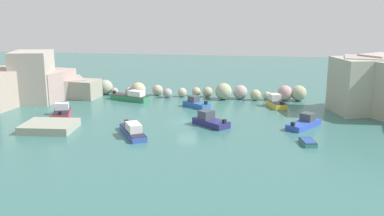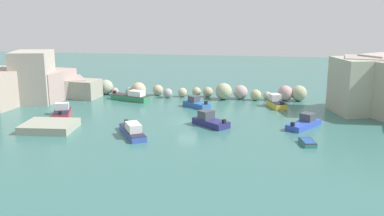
{
  "view_description": "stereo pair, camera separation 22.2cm",
  "coord_description": "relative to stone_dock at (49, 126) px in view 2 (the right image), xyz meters",
  "views": [
    {
      "loc": [
        9.35,
        -55.54,
        15.36
      ],
      "look_at": [
        0.0,
        3.98,
        1.0
      ],
      "focal_mm": 40.38,
      "sensor_mm": 36.0,
      "label": 1
    },
    {
      "loc": [
        9.57,
        -55.51,
        15.36
      ],
      "look_at": [
        0.0,
        3.98,
        1.0
      ],
      "focal_mm": 40.38,
      "sensor_mm": 36.0,
      "label": 2
    }
  ],
  "objects": [
    {
      "name": "cove_water",
      "position": [
        16.56,
        6.59,
        -0.49
      ],
      "size": [
        160.0,
        160.0,
        0.0
      ],
      "primitive_type": "plane",
      "color": "#376B65",
      "rests_on": "ground"
    },
    {
      "name": "cliff_headland_left",
      "position": [
        -12.35,
        16.17,
        2.19
      ],
      "size": [
        21.3,
        17.57,
        8.28
      ],
      "color": "#AA9189",
      "rests_on": "ground"
    },
    {
      "name": "rock_breakwater",
      "position": [
        14.67,
        22.31,
        0.69
      ],
      "size": [
        38.92,
        4.33,
        2.78
      ],
      "color": "#AAAA91",
      "rests_on": "ground"
    },
    {
      "name": "stone_dock",
      "position": [
        0.0,
        0.0,
        0.0
      ],
      "size": [
        6.75,
        5.86,
        0.97
      ],
      "primitive_type": "cube",
      "rotation": [
        0.0,
        0.0,
        0.08
      ],
      "color": "#999B89",
      "rests_on": "ground"
    },
    {
      "name": "moored_boat_0",
      "position": [
        31.96,
        6.5,
        0.07
      ],
      "size": [
        4.9,
        5.84,
        1.72
      ],
      "rotation": [
        0.0,
        0.0,
        0.96
      ],
      "color": "blue",
      "rests_on": "cove_water"
    },
    {
      "name": "moored_boat_1",
      "position": [
        19.77,
        5.31,
        0.17
      ],
      "size": [
        5.27,
        4.83,
        1.91
      ],
      "rotation": [
        0.0,
        0.0,
        2.46
      ],
      "color": "navy",
      "rests_on": "cove_water"
    },
    {
      "name": "moored_boat_2",
      "position": [
        11.09,
        -0.64,
        0.12
      ],
      "size": [
        4.99,
        6.79,
        1.66
      ],
      "rotation": [
        0.0,
        0.0,
        5.25
      ],
      "color": "#3856B5",
      "rests_on": "cove_water"
    },
    {
      "name": "moored_boat_3",
      "position": [
        -1.82,
        7.35,
        0.07
      ],
      "size": [
        3.5,
        4.76,
        1.7
      ],
      "rotation": [
        0.0,
        0.0,
        1.91
      ],
      "color": "#C2353B",
      "rests_on": "cove_water"
    },
    {
      "name": "moored_boat_4",
      "position": [
        28.68,
        17.42,
        0.24
      ],
      "size": [
        3.14,
        4.51,
        1.93
      ],
      "rotation": [
        0.0,
        0.0,
        1.93
      ],
      "color": "gold",
      "rests_on": "cove_water"
    },
    {
      "name": "moored_boat_5",
      "position": [
        5.17,
        18.4,
        0.17
      ],
      "size": [
        6.95,
        3.97,
        1.75
      ],
      "rotation": [
        0.0,
        0.0,
        5.95
      ],
      "color": "#307E51",
      "rests_on": "cove_water"
    },
    {
      "name": "moored_boat_6",
      "position": [
        16.41,
        15.45,
        0.1
      ],
      "size": [
        4.57,
        4.06,
        1.71
      ],
      "rotation": [
        0.0,
        0.0,
        2.5
      ],
      "color": "#2C60AF",
      "rests_on": "cove_water"
    },
    {
      "name": "moored_boat_7",
      "position": [
        31.64,
        -0.9,
        -0.22
      ],
      "size": [
        1.92,
        2.96,
        0.51
      ],
      "rotation": [
        0.0,
        0.0,
        4.91
      ],
      "color": "teal",
      "rests_on": "cove_water"
    }
  ]
}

